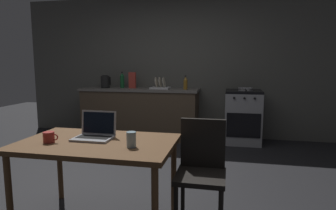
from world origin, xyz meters
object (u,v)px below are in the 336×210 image
at_px(coffee_mug, 49,137).
at_px(dish_rack, 160,86).
at_px(chair, 201,166).
at_px(bottle_b, 122,80).
at_px(frying_pan, 245,89).
at_px(dining_table, 97,149).
at_px(bottle, 185,83).
at_px(laptop, 95,133).
at_px(electric_kettle, 105,82).
at_px(stove_oven, 243,117).
at_px(drinking_glass, 131,140).
at_px(cereal_box, 132,80).

distance_m(coffee_mug, dish_rack, 3.03).
bearing_deg(chair, bottle_b, 132.08).
relative_size(frying_pan, dish_rack, 1.24).
height_order(dining_table, frying_pan, frying_pan).
bearing_deg(dish_rack, frying_pan, -1.11).
distance_m(bottle, dish_rack, 0.47).
xyz_separation_m(laptop, frying_pan, (1.38, 2.79, 0.17)).
bearing_deg(dish_rack, electric_kettle, 180.00).
xyz_separation_m(laptop, coffee_mug, (-0.30, -0.20, -0.00)).
bearing_deg(dining_table, laptop, 125.63).
bearing_deg(bottle_b, dining_table, -73.03).
distance_m(stove_oven, dining_table, 3.18).
distance_m(laptop, drinking_glass, 0.43).
bearing_deg(bottle, laptop, -97.59).
bearing_deg(bottle_b, coffee_mug, -79.99).
bearing_deg(laptop, bottle_b, 96.41).
xyz_separation_m(chair, drinking_glass, (-0.52, -0.27, 0.26)).
height_order(laptop, bottle_b, bottle_b).
distance_m(coffee_mug, drinking_glass, 0.70).
relative_size(laptop, electric_kettle, 1.34).
distance_m(chair, frying_pan, 2.78).
bearing_deg(frying_pan, drinking_glass, -108.46).
height_order(bottle, bottle_b, bottle_b).
bearing_deg(dish_rack, laptop, -88.05).
distance_m(bottle, frying_pan, 1.02).
height_order(chair, dish_rack, dish_rack).
bearing_deg(frying_pan, laptop, -116.43).
xyz_separation_m(stove_oven, bottle, (-0.99, -0.05, 0.57)).
bearing_deg(coffee_mug, frying_pan, 60.51).
relative_size(chair, drinking_glass, 7.41).
distance_m(stove_oven, bottle_b, 2.29).
distance_m(bottle, drinking_glass, 2.96).
height_order(cereal_box, dish_rack, cereal_box).
distance_m(chair, coffee_mug, 1.27).
bearing_deg(cereal_box, dining_table, -76.73).
height_order(dining_table, bottle, bottle).
bearing_deg(stove_oven, chair, -99.43).
bearing_deg(bottle_b, chair, -58.00).
height_order(stove_oven, dining_table, stove_oven).
bearing_deg(dish_rack, bottle, -6.14).
distance_m(chair, electric_kettle, 3.46).
distance_m(cereal_box, bottle_b, 0.23).
height_order(frying_pan, cereal_box, cereal_box).
relative_size(laptop, coffee_mug, 2.49).
bearing_deg(dining_table, dish_rack, 93.05).
xyz_separation_m(drinking_glass, dish_rack, (-0.49, 3.00, 0.18)).
relative_size(chair, dish_rack, 2.61).
height_order(stove_oven, bottle, bottle).
xyz_separation_m(dining_table, bottle, (0.31, 2.85, 0.38)).
height_order(frying_pan, coffee_mug, frying_pan).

